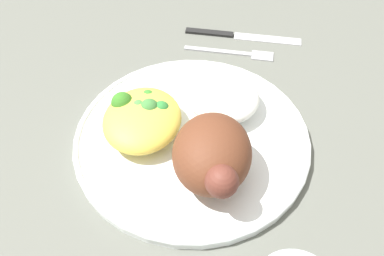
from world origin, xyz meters
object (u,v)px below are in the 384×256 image
plate (192,137)px  mac_cheese_with_broccoli (142,115)px  rice_pile (223,97)px  roasted_chicken (213,155)px  fork (234,52)px  knife (234,34)px

plate → mac_cheese_with_broccoli: 0.07m
plate → rice_pile: (-0.05, 0.04, 0.02)m
plate → roasted_chicken: roasted_chicken is taller
mac_cheese_with_broccoli → fork: size_ratio=0.78×
plate → knife: size_ratio=1.56×
rice_pile → mac_cheese_with_broccoli: 0.11m
plate → rice_pile: rice_pile is taller
mac_cheese_with_broccoli → knife: size_ratio=0.58×
knife → mac_cheese_with_broccoli: bearing=-24.4°
knife → fork: bearing=4.3°
fork → rice_pile: bearing=-3.9°
plate → knife: bearing=170.1°
plate → fork: 0.19m
plate → roasted_chicken: (0.06, 0.03, 0.04)m
mac_cheese_with_broccoli → fork: bearing=149.4°
roasted_chicken → fork: 0.25m
rice_pile → knife: 0.18m
roasted_chicken → plate: bearing=-152.8°
roasted_chicken → knife: (-0.29, 0.01, -0.05)m
fork → knife: bearing=-175.7°
fork → knife: (-0.05, -0.00, 0.00)m
roasted_chicken → knife: roasted_chicken is taller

